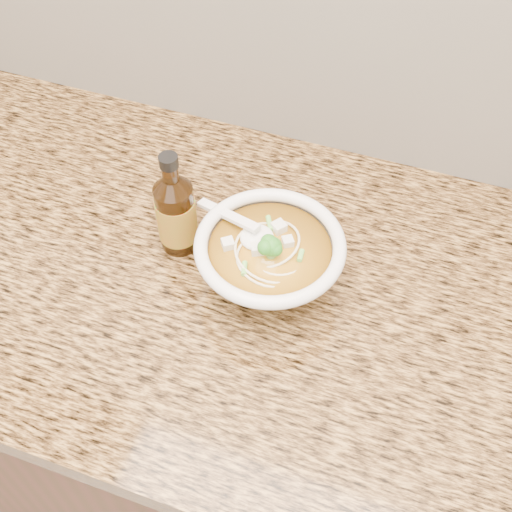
% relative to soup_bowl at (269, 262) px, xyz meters
% --- Properties ---
extents(cabinet, '(4.00, 0.65, 0.86)m').
position_rel_soup_bowl_xyz_m(cabinet, '(0.00, 0.00, -0.52)').
color(cabinet, '#372110').
rests_on(cabinet, ground).
extents(counter_slab, '(4.00, 0.68, 0.04)m').
position_rel_soup_bowl_xyz_m(counter_slab, '(0.00, 0.00, -0.07)').
color(counter_slab, '#A4783C').
rests_on(counter_slab, cabinet).
extents(soup_bowl, '(0.23, 0.21, 0.11)m').
position_rel_soup_bowl_xyz_m(soup_bowl, '(0.00, 0.00, 0.00)').
color(soup_bowl, white).
rests_on(soup_bowl, counter_slab).
extents(hot_sauce_bottle, '(0.07, 0.07, 0.18)m').
position_rel_soup_bowl_xyz_m(hot_sauce_bottle, '(-0.15, 0.03, 0.02)').
color(hot_sauce_bottle, '#351C07').
rests_on(hot_sauce_bottle, counter_slab).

